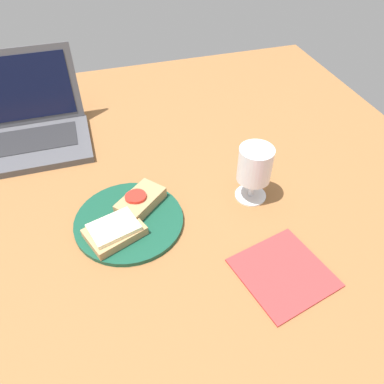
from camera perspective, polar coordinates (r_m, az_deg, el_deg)
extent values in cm
cube|color=brown|center=(83.59, -4.41, -2.53)|extent=(140.00, 140.00, 3.00)
cylinder|color=#144733|center=(79.23, -9.57, -4.36)|extent=(22.63, 22.63, 1.01)
cube|color=#A88456|center=(75.80, -11.69, -5.98)|extent=(12.87, 11.20, 1.87)
cube|color=#F4EAB7|center=(74.77, -11.84, -5.28)|extent=(10.64, 8.92, 0.92)
cube|color=#A88456|center=(80.55, -7.84, -1.31)|extent=(11.98, 11.48, 2.48)
cylinder|color=red|center=(79.24, -8.45, -0.71)|extent=(4.12, 4.12, 0.68)
cylinder|color=red|center=(79.00, -8.86, -0.96)|extent=(3.61, 3.61, 0.64)
cylinder|color=white|center=(84.95, 8.89, -0.48)|extent=(6.94, 6.94, 0.40)
cylinder|color=white|center=(83.17, 9.08, 0.82)|extent=(1.18, 1.18, 4.87)
cylinder|color=white|center=(79.08, 9.58, 4.18)|extent=(7.28, 7.28, 7.76)
cylinder|color=white|center=(79.92, 9.47, 3.45)|extent=(6.70, 6.70, 5.10)
cube|color=#4C4C51|center=(105.63, -24.87, 5.99)|extent=(35.81, 20.05, 1.73)
cube|color=#232326|center=(106.60, -24.99, 6.95)|extent=(29.37, 11.03, 0.16)
cube|color=#4C4C51|center=(110.88, -26.29, 13.86)|extent=(35.10, 4.92, 19.33)
cube|color=black|center=(110.43, -26.30, 13.74)|extent=(31.52, 3.63, 16.13)
cube|color=#B23333|center=(72.58, 13.75, -11.85)|extent=(18.63, 18.66, 0.40)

